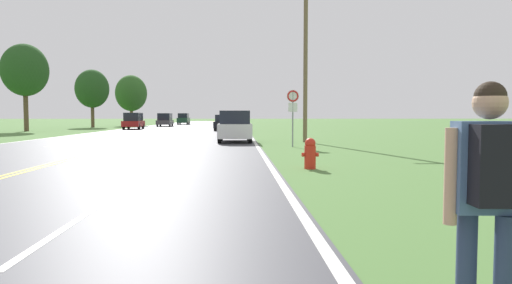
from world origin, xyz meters
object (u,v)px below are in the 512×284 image
at_px(traffic_sign, 293,104).
at_px(car_dark_green_suv_distant, 184,119).
at_px(hitchhiker_person, 491,181).
at_px(tree_left_verge, 131,93).
at_px(tree_right_cluster, 92,89).
at_px(fire_hydrant, 310,153).
at_px(car_dark_grey_van_receding, 165,120).
at_px(tree_mid_treeline, 25,70).
at_px(car_white_van_approaching, 235,126).
at_px(car_black_hatchback_mid_near, 225,122).
at_px(car_red_suv_mid_far, 134,121).

relative_size(traffic_sign, car_dark_green_suv_distant, 0.67).
height_order(hitchhiker_person, tree_left_verge, tree_left_verge).
bearing_deg(tree_right_cluster, fire_hydrant, -65.93).
relative_size(tree_left_verge, car_dark_green_suv_distant, 1.77).
xyz_separation_m(hitchhiker_person, traffic_sign, (0.95, 19.04, 1.01)).
height_order(tree_right_cluster, car_dark_grey_van_receding, tree_right_cluster).
xyz_separation_m(hitchhiker_person, tree_mid_treeline, (-22.04, 41.70, 4.74)).
height_order(hitchhiker_person, fire_hydrant, hitchhiker_person).
relative_size(tree_left_verge, car_white_van_approaching, 1.77).
relative_size(hitchhiker_person, car_white_van_approaching, 0.43).
xyz_separation_m(tree_left_verge, car_dark_green_suv_distant, (6.56, 8.52, -3.76)).
distance_m(fire_hydrant, tree_left_verge, 57.17).
xyz_separation_m(car_black_hatchback_mid_near, car_dark_grey_van_receding, (-8.67, 17.21, 0.09)).
bearing_deg(tree_mid_treeline, car_red_suv_mid_far, 34.92).
xyz_separation_m(tree_right_cluster, car_dark_green_suv_distant, (9.53, 16.93, -3.92)).
bearing_deg(tree_left_verge, traffic_sign, -68.15).
bearing_deg(traffic_sign, car_dark_green_suv_distant, 102.14).
distance_m(tree_mid_treeline, car_dark_grey_van_receding, 21.60).
bearing_deg(traffic_sign, car_dark_grey_van_receding, 107.11).
bearing_deg(car_white_van_approaching, hitchhiker_person, 4.52).
relative_size(car_black_hatchback_mid_near, car_dark_green_suv_distant, 1.01).
height_order(hitchhiker_person, car_red_suv_mid_far, car_red_suv_mid_far).
relative_size(hitchhiker_person, traffic_sign, 0.64).
relative_size(traffic_sign, car_black_hatchback_mid_near, 0.66).
xyz_separation_m(fire_hydrant, tree_left_verge, (-17.51, 54.25, 4.27)).
height_order(hitchhiker_person, car_dark_grey_van_receding, car_dark_grey_van_receding).
xyz_separation_m(car_white_van_approaching, car_dark_green_suv_distant, (-8.71, 49.51, 0.04)).
distance_m(car_white_van_approaching, car_red_suv_mid_far, 27.12).
xyz_separation_m(tree_right_cluster, car_black_hatchback_mid_near, (17.15, -13.02, -4.04)).
distance_m(fire_hydrant, tree_mid_treeline, 39.20).
height_order(tree_mid_treeline, car_dark_grey_van_receding, tree_mid_treeline).
xyz_separation_m(tree_left_verge, car_black_hatchback_mid_near, (14.18, -21.43, -3.88)).
bearing_deg(car_white_van_approaching, car_red_suv_mid_far, -155.45).
height_order(tree_right_cluster, car_red_suv_mid_far, tree_right_cluster).
bearing_deg(hitchhiker_person, traffic_sign, 0.47).
height_order(traffic_sign, car_white_van_approaching, traffic_sign).
bearing_deg(tree_right_cluster, car_black_hatchback_mid_near, -37.21).
height_order(hitchhiker_person, car_white_van_approaching, car_white_van_approaching).
relative_size(hitchhiker_person, car_dark_grey_van_receding, 0.42).
height_order(fire_hydrant, car_dark_grey_van_receding, car_dark_grey_van_receding).
xyz_separation_m(car_white_van_approaching, car_red_suv_mid_far, (-11.32, 24.64, 0.02)).
relative_size(car_white_van_approaching, car_dark_grey_van_receding, 0.97).
bearing_deg(car_white_van_approaching, car_dark_green_suv_distant, -170.15).
bearing_deg(tree_left_verge, car_red_suv_mid_far, -76.41).
xyz_separation_m(traffic_sign, tree_mid_treeline, (-23.00, 22.66, 3.73)).
bearing_deg(car_red_suv_mid_far, tree_right_cluster, 38.40).
height_order(car_white_van_approaching, car_dark_green_suv_distant, car_dark_green_suv_distant).
bearing_deg(car_red_suv_mid_far, traffic_sign, -156.52).
height_order(car_black_hatchback_mid_near, car_dark_grey_van_receding, car_dark_grey_van_receding).
bearing_deg(fire_hydrant, tree_right_cluster, 114.07).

